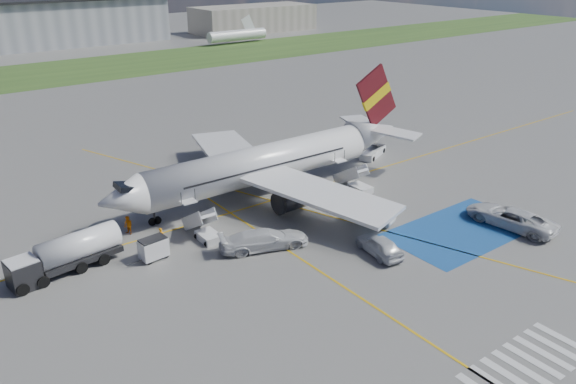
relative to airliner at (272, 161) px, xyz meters
name	(u,v)px	position (x,y,z in m)	size (l,w,h in m)	color
ground	(351,245)	(-1.51, -14.00, -3.39)	(400.00, 400.00, 0.00)	#60605E
grass_strip	(46,74)	(-1.51, 81.00, -3.39)	(400.00, 30.00, 0.01)	#2D4C1E
taxiway_line_main	(272,201)	(-1.51, -2.00, -3.39)	(120.00, 0.20, 0.01)	gold
taxiway_line_cross	(396,321)	(-6.51, -24.00, -3.39)	(0.20, 60.00, 0.01)	gold
taxiway_line_diag	(272,201)	(-1.51, -2.00, -3.39)	(0.20, 60.00, 0.01)	gold
staging_box	(461,231)	(8.49, -18.00, -3.39)	(14.00, 8.00, 0.01)	#17488D
crosswalk	(527,364)	(-3.31, -32.00, -3.39)	(9.00, 4.00, 0.01)	silver
terminal_centre	(76,21)	(18.49, 121.00, 2.61)	(48.00, 18.00, 12.00)	gray
terminal_east	(254,18)	(73.49, 114.00, 0.61)	(40.00, 16.00, 8.00)	gray
airliner	(272,161)	(0.00, 0.00, 0.00)	(36.81, 32.95, 11.92)	silver
airstairs_fwd	(206,232)	(-11.01, -5.30, -2.77)	(1.90, 5.20, 3.60)	silver
airstairs_aft	(358,185)	(7.49, -5.30, -2.77)	(1.90, 5.20, 3.60)	silver
fuel_tanker	(67,257)	(-22.59, -3.57, -2.13)	(9.02, 3.44, 3.00)	black
gpu_cart	(154,249)	(-16.25, -5.86, -2.55)	(2.37, 1.65, 1.88)	silver
belt_loader	(373,153)	(16.75, 1.73, -3.00)	(5.44, 3.60, 1.59)	silver
car_silver_a	(379,245)	(-0.67, -16.59, -2.56)	(1.97, 4.89, 1.67)	silver
car_silver_b	(370,215)	(3.05, -11.69, -2.64)	(1.60, 4.58, 1.51)	silver
van_white_a	(511,215)	(12.90, -20.14, -2.20)	(2.93, 6.36, 2.39)	silver
van_white_b	(264,236)	(-7.88, -9.91, -2.25)	(2.36, 5.82, 2.28)	silver
crew_fwd	(162,236)	(-14.62, -3.90, -2.62)	(0.56, 0.37, 1.55)	orange
crew_nose	(128,225)	(-16.21, -0.35, -2.52)	(0.85, 0.66, 1.75)	orange
crew_aft	(350,204)	(3.16, -8.82, -2.58)	(0.95, 0.40, 1.63)	orange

